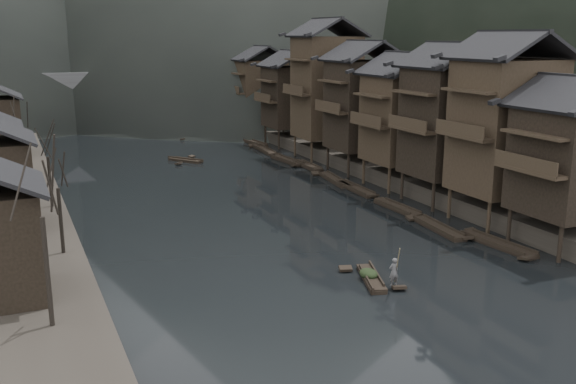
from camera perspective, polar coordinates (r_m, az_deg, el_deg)
water at (r=46.95m, az=1.24°, el=-4.69°), size 300.00×300.00×0.00m
right_bank at (r=97.74m, az=9.95°, el=5.37°), size 40.00×200.00×1.80m
stilt_houses at (r=69.93m, az=7.51°, el=8.84°), size 9.00×67.60×17.10m
bare_trees at (r=47.63m, az=-21.16°, el=2.61°), size 3.97×42.18×7.94m
moored_sampans at (r=73.83m, az=1.38°, el=2.32°), size 3.24×68.07×0.47m
midriver_boats at (r=97.65m, az=-11.79°, el=4.86°), size 13.58×39.01×0.44m
stone_bridge at (r=114.29m, az=-14.42°, el=8.47°), size 40.00×6.00×9.00m
hero_sampan at (r=40.54m, az=7.42°, el=-7.56°), size 2.40×4.89×0.43m
cargo_heap at (r=40.48m, az=7.19°, el=-6.75°), size 1.08×1.41×0.65m
boatman at (r=39.16m, az=9.40°, el=-6.69°), size 0.65×0.43×1.75m
bamboo_pole at (r=38.44m, az=9.80°, el=-3.02°), size 1.41×2.51×3.43m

